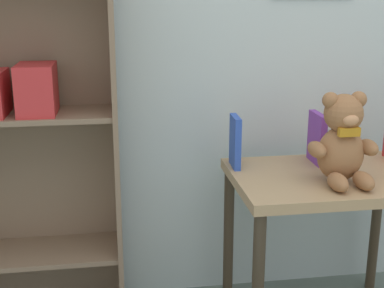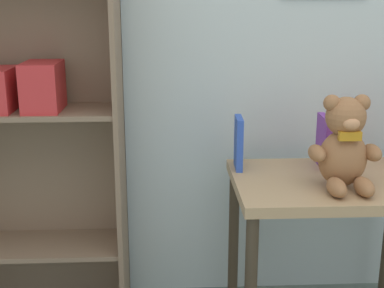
{
  "view_description": "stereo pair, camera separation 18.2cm",
  "coord_description": "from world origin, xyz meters",
  "views": [
    {
      "loc": [
        -0.64,
        -0.6,
        1.21
      ],
      "look_at": [
        -0.38,
        1.14,
        0.72
      ],
      "focal_mm": 50.0,
      "sensor_mm": 36.0,
      "label": 1
    },
    {
      "loc": [
        -0.46,
        -0.62,
        1.21
      ],
      "look_at": [
        -0.38,
        1.14,
        0.72
      ],
      "focal_mm": 50.0,
      "sensor_mm": 36.0,
      "label": 2
    }
  ],
  "objects": [
    {
      "name": "display_table",
      "position": [
        0.11,
        1.09,
        0.51
      ],
      "size": [
        0.68,
        0.49,
        0.6
      ],
      "color": "tan",
      "rests_on": "ground_plane"
    },
    {
      "name": "teddy_bear",
      "position": [
        0.11,
        1.01,
        0.74
      ],
      "size": [
        0.23,
        0.21,
        0.31
      ],
      "color": "#99663D",
      "rests_on": "display_table"
    },
    {
      "name": "book_standing_purple",
      "position": [
        0.11,
        1.23,
        0.7
      ],
      "size": [
        0.03,
        0.14,
        0.19
      ],
      "primitive_type": "cube",
      "rotation": [
        0.0,
        0.0,
        -0.03
      ],
      "color": "purple",
      "rests_on": "display_table"
    },
    {
      "name": "book_standing_blue",
      "position": [
        -0.2,
        1.22,
        0.7
      ],
      "size": [
        0.03,
        0.12,
        0.19
      ],
      "primitive_type": "cube",
      "rotation": [
        0.0,
        0.0,
        -0.04
      ],
      "color": "#2D51B7",
      "rests_on": "display_table"
    },
    {
      "name": "bookshelf_side",
      "position": [
        -0.97,
        1.3,
        0.9
      ],
      "size": [
        0.69,
        0.27,
        1.62
      ],
      "color": "#7F664C",
      "rests_on": "ground_plane"
    }
  ]
}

